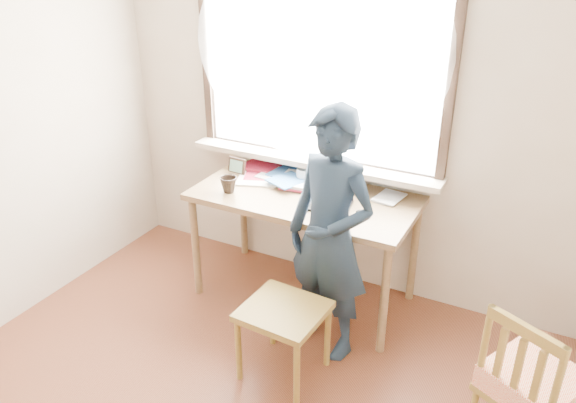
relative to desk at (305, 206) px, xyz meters
The scene contains 13 objects.
room_shell 1.70m from the desk, 86.11° to the right, with size 3.52×4.02×2.61m.
desk is the anchor object (origin of this frame).
laptop 0.23m from the desk, 10.77° to the right, with size 0.36×0.31×0.21m.
mug_white 0.26m from the desk, 115.72° to the left, with size 0.12×0.12×0.10m, color white.
mug_dark 0.53m from the desk, 158.28° to the right, with size 0.12×0.12×0.11m, color black.
mouse 0.47m from the desk, 12.70° to the right, with size 0.09×0.06×0.03m, color black.
desk_clutter 0.30m from the desk, 139.50° to the left, with size 0.82×0.53×0.04m.
book_a 0.49m from the desk, 155.49° to the left, with size 0.18×0.25×0.02m, color white.
book_b 0.50m from the desk, 26.15° to the left, with size 0.16×0.22×0.02m, color white.
picture_frame 0.62m from the desk, behind, with size 0.14×0.03×0.11m.
work_chair 0.86m from the desk, 72.42° to the right, with size 0.47×0.45×0.46m.
side_chair 1.74m from the desk, 25.88° to the right, with size 0.54×0.53×0.88m.
person 0.55m from the desk, 48.31° to the right, with size 0.57×0.37×1.56m, color black.
Camera 1 is at (1.34, -1.42, 2.37)m, focal length 35.00 mm.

